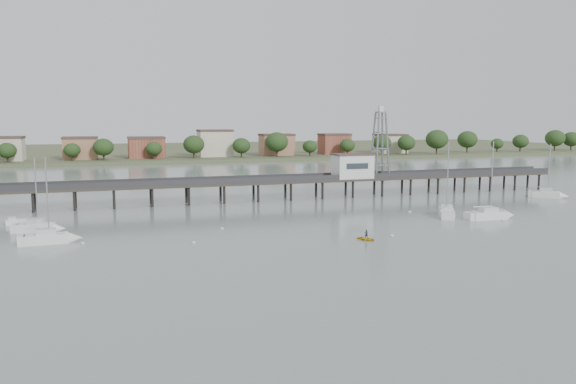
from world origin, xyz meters
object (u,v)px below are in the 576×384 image
object	(u,v)px
pier	(239,183)
sailboat_b	(43,228)
sailboat_c	(446,212)
sailboat_e	(551,195)
white_tender	(16,222)
sailboat_a	(55,238)
sailboat_d	(495,215)
lattice_tower	(380,145)
yellow_dinghy	(366,240)

from	to	relation	value
pier	sailboat_b	distance (m)	41.01
sailboat_c	sailboat_e	xyz separation A→B (m)	(34.16, 12.34, 0.01)
sailboat_e	white_tender	bearing A→B (deg)	-138.84
sailboat_a	sailboat_c	xyz separation A→B (m)	(62.91, 2.77, -0.01)
pier	sailboat_d	xyz separation A→B (m)	(36.40, -32.70, -3.16)
sailboat_e	white_tender	world-z (taller)	sailboat_e
sailboat_a	white_tender	distance (m)	18.08
lattice_tower	yellow_dinghy	xyz separation A→B (m)	(-23.03, -41.27, -11.10)
sailboat_d	white_tender	bearing A→B (deg)	168.23
sailboat_a	sailboat_c	world-z (taller)	sailboat_c
pier	lattice_tower	distance (m)	32.34
sailboat_a	sailboat_b	xyz separation A→B (m)	(-2.41, 8.53, 0.00)
pier	yellow_dinghy	size ratio (longest dim) A/B	56.89
yellow_dinghy	pier	bearing A→B (deg)	67.86
white_tender	yellow_dinghy	world-z (taller)	yellow_dinghy
lattice_tower	sailboat_c	size ratio (longest dim) A/B	1.15
lattice_tower	sailboat_a	distance (m)	71.35
sailboat_c	white_tender	distance (m)	71.35
sailboat_c	yellow_dinghy	distance (m)	26.15
sailboat_d	sailboat_b	world-z (taller)	sailboat_d
sailboat_d	sailboat_a	bearing A→B (deg)	-179.71
lattice_tower	sailboat_c	bearing A→B (deg)	-92.03
lattice_tower	white_tender	xyz separation A→B (m)	(-70.96, -13.38, -10.67)
sailboat_d	sailboat_b	xyz separation A→B (m)	(-71.19, 11.21, 0.01)
pier	sailboat_c	xyz separation A→B (m)	(30.53, -27.25, -3.15)
pier	yellow_dinghy	xyz separation A→B (m)	(8.47, -41.27, -3.79)
lattice_tower	sailboat_e	bearing A→B (deg)	-24.19
sailboat_c	sailboat_e	bearing A→B (deg)	-39.72
sailboat_d	yellow_dinghy	size ratio (longest dim) A/B	5.22
sailboat_e	yellow_dinghy	world-z (taller)	sailboat_e
pier	sailboat_a	distance (m)	44.27
sailboat_d	sailboat_e	xyz separation A→B (m)	(28.29, 17.79, 0.01)
sailboat_d	lattice_tower	bearing A→B (deg)	101.05
sailboat_b	yellow_dinghy	world-z (taller)	sailboat_b
sailboat_b	sailboat_e	distance (m)	99.70
sailboat_d	white_tender	size ratio (longest dim) A/B	3.58
pier	sailboat_d	world-z (taller)	sailboat_d
lattice_tower	white_tender	distance (m)	72.99
sailboat_c	sailboat_e	world-z (taller)	sailboat_c
lattice_tower	sailboat_b	distance (m)	70.47
sailboat_e	sailboat_d	bearing A→B (deg)	-105.83
lattice_tower	pier	bearing A→B (deg)	-180.00
sailboat_b	sailboat_a	bearing A→B (deg)	-63.33
sailboat_a	yellow_dinghy	world-z (taller)	sailboat_a
lattice_tower	sailboat_e	xyz separation A→B (m)	(33.19, -14.91, -10.45)
sailboat_d	white_tender	distance (m)	78.28
sailboat_b	yellow_dinghy	distance (m)	47.57
sailboat_a	sailboat_d	world-z (taller)	sailboat_d
sailboat_d	sailboat_e	distance (m)	33.42
sailboat_d	sailboat_c	size ratio (longest dim) A/B	1.02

